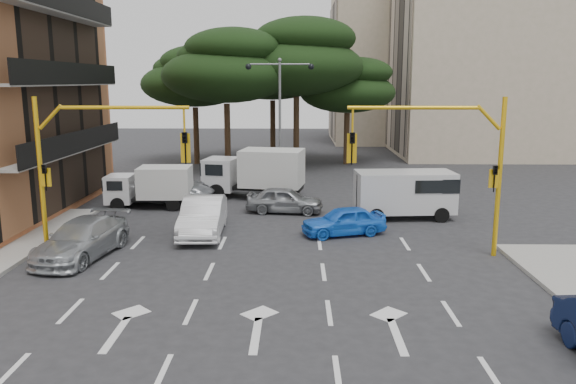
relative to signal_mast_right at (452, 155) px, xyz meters
name	(u,v)px	position (x,y,z in m)	size (l,w,h in m)	color
ground	(266,272)	(-6.80, -1.99, -3.88)	(120.00, 120.00, 0.00)	#28282B
median_strip	(280,186)	(-6.80, 14.01, -3.81)	(1.40, 6.00, 0.15)	gray
apartment_beige_near	(514,48)	(13.15, 30.01, 5.47)	(20.20, 12.15, 18.70)	tan
apartment_beige_far	(407,64)	(6.15, 42.01, 4.47)	(16.20, 12.15, 16.70)	tan
pine_left_near	(227,66)	(-10.75, 19.96, 3.72)	(9.15, 9.15, 10.23)	#382616
pine_center	(297,57)	(-5.75, 21.96, 4.41)	(9.98, 9.98, 11.16)	#382616
pine_left_far	(195,76)	(-13.75, 23.96, 3.03)	(8.32, 8.32, 9.30)	#382616
pine_right	(348,85)	(-1.75, 23.96, 2.33)	(7.49, 7.49, 8.37)	#382616
pine_back	(273,68)	(-7.75, 26.96, 3.72)	(9.15, 9.15, 10.23)	#382616
signal_mast_right	(452,155)	(0.00, 0.00, 0.00)	(5.79, 0.37, 6.00)	#ECB014
signal_mast_left	(86,154)	(-13.61, 0.00, 0.00)	(5.79, 0.37, 6.00)	#ECB014
street_lamp_center	(280,100)	(-6.80, 14.01, 1.54)	(4.16, 0.36, 7.77)	slate
car_white_hatch	(203,216)	(-9.80, 2.86, -3.08)	(1.70, 4.86, 1.60)	silver
car_blue_compact	(344,221)	(-3.72, 2.87, -3.26)	(1.47, 3.64, 1.24)	blue
car_silver_wagon	(82,239)	(-13.85, -0.43, -3.18)	(1.98, 4.88, 1.42)	#9EA1A5
car_silver_cross_a	(163,188)	(-13.12, 9.51, -3.09)	(2.62, 5.69, 1.58)	#A6A9AE
car_silver_cross_b	(285,200)	(-6.35, 7.01, -3.23)	(1.55, 3.85, 1.31)	gray
van_white	(404,194)	(-0.53, 6.01, -2.72)	(2.10, 4.65, 2.33)	silver
box_truck_a	(150,187)	(-13.43, 8.01, -2.79)	(1.86, 4.44, 2.18)	silver
box_truck_b	(254,174)	(-8.15, 10.68, -2.49)	(2.38, 5.67, 2.79)	silver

